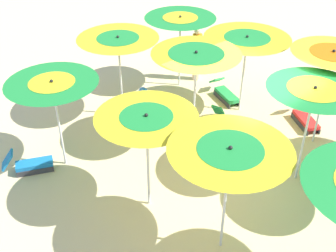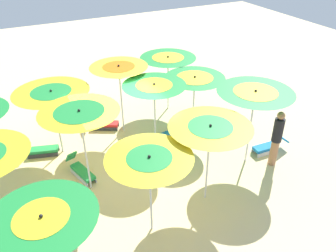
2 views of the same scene
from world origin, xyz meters
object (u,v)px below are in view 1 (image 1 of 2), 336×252
object	(u,v)px
beach_umbrella_10	(332,61)
beach_umbrella_2	(229,159)
beach_umbrella_5	(196,62)
lounger_3	(225,93)
lounger_2	(330,179)
lounger_1	(30,164)
beach_umbrella_1	(147,125)
beach_ball	(143,92)
beach_umbrella_6	(314,96)
lounger_5	(305,117)
beach_umbrella_4	(118,45)
beach_umbrella_8	(180,24)
lounger_4	(208,127)
beach_umbrella_0	(53,91)
beach_umbrella_9	(246,44)
beachgoer_0	(197,53)

from	to	relation	value
beach_umbrella_10	beach_umbrella_2	bearing A→B (deg)	10.88
beach_umbrella_5	lounger_3	world-z (taller)	beach_umbrella_5
beach_umbrella_5	lounger_2	bearing A→B (deg)	111.66
lounger_3	lounger_1	bearing A→B (deg)	-79.51
beach_umbrella_1	lounger_2	size ratio (longest dim) A/B	1.82
beach_umbrella_5	beach_ball	xyz separation A→B (m)	(-0.51, -2.72, -2.14)
beach_umbrella_2	beach_ball	bearing A→B (deg)	-112.99
lounger_1	beach_umbrella_6	bearing A→B (deg)	-18.10
beach_umbrella_2	beach_umbrella_10	distance (m)	4.31
lounger_1	lounger_5	xyz separation A→B (m)	(-6.51, 2.92, -0.01)
beach_ball	lounger_3	bearing A→B (deg)	135.96
beach_umbrella_4	lounger_5	distance (m)	5.30
beach_umbrella_2	beach_umbrella_8	size ratio (longest dim) A/B	1.06
beach_umbrella_4	lounger_4	xyz separation A→B (m)	(-1.17, 2.19, -1.88)
lounger_2	beach_umbrella_5	bearing A→B (deg)	13.00
lounger_1	lounger_3	world-z (taller)	lounger_1
beach_umbrella_5	lounger_5	bearing A→B (deg)	156.81
beach_umbrella_0	beach_umbrella_9	world-z (taller)	beach_umbrella_0
beach_umbrella_10	beach_umbrella_9	bearing A→B (deg)	-82.57
lounger_5	beach_ball	world-z (taller)	lounger_5
beach_umbrella_1	lounger_2	distance (m)	4.38
beach_umbrella_0	lounger_3	distance (m)	5.41
lounger_2	lounger_5	size ratio (longest dim) A/B	0.99
beach_umbrella_2	beach_umbrella_6	world-z (taller)	beach_umbrella_6
beach_umbrella_0	beach_umbrella_6	xyz separation A→B (m)	(-3.75, 3.85, 0.18)
beach_umbrella_2	beach_umbrella_8	world-z (taller)	beach_umbrella_2
beach_umbrella_8	lounger_3	world-z (taller)	beach_umbrella_8
beach_umbrella_8	beach_umbrella_2	bearing A→B (deg)	55.63
beach_umbrella_0	lounger_5	distance (m)	6.59
lounger_2	beach_umbrella_4	bearing A→B (deg)	9.41
lounger_2	lounger_3	world-z (taller)	lounger_2
beach_umbrella_6	beach_ball	size ratio (longest dim) A/B	8.27
beach_umbrella_6	lounger_4	xyz separation A→B (m)	(0.28, -2.55, -1.97)
beach_ball	beach_umbrella_5	bearing A→B (deg)	79.37
beach_umbrella_8	beach_umbrella_10	world-z (taller)	beach_umbrella_10
lounger_2	lounger_5	distance (m)	2.51
lounger_5	beach_ball	size ratio (longest dim) A/B	4.37
beach_umbrella_8	lounger_5	xyz separation A→B (m)	(-1.13, 3.81, -1.79)
lounger_1	beach_ball	world-z (taller)	lounger_1
beach_umbrella_4	beach_umbrella_10	bearing A→B (deg)	125.40
beach_umbrella_9	lounger_5	xyz separation A→B (m)	(-0.79, 1.61, -1.79)
beach_umbrella_9	beach_ball	size ratio (longest dim) A/B	7.83
beach_umbrella_1	beach_umbrella_9	world-z (taller)	beach_umbrella_1
beach_umbrella_8	beach_umbrella_9	distance (m)	2.23
lounger_1	beachgoer_0	world-z (taller)	beachgoer_0
beach_umbrella_4	beach_umbrella_2	bearing A→B (deg)	75.80
beach_umbrella_6	beach_umbrella_8	xyz separation A→B (m)	(-0.88, -5.01, -0.17)
beach_umbrella_0	lounger_1	size ratio (longest dim) A/B	1.95
beach_ball	beach_umbrella_0	bearing A→B (deg)	21.66
beach_umbrella_6	lounger_1	world-z (taller)	beach_umbrella_6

